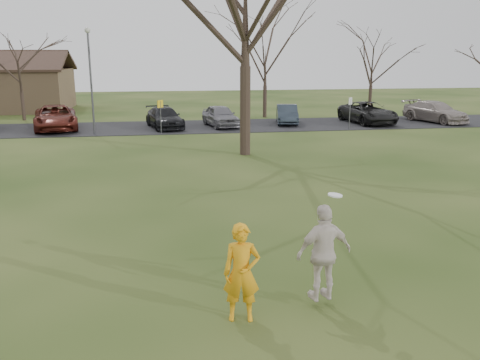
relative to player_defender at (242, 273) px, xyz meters
The scene contains 15 objects.
ground 1.25m from the player_defender, 36.04° to the left, with size 120.00×120.00×0.00m, color #1E380F.
parking_strip 25.52m from the player_defender, 88.46° to the left, with size 62.00×6.50×0.04m, color black.
player_defender is the anchor object (origin of this frame).
car_2 26.63m from the player_defender, 107.44° to the left, with size 2.56×5.56×1.54m, color #561C14.
car_3 25.11m from the player_defender, 92.44° to the left, with size 1.86×4.56×1.32m, color black.
car_4 25.30m from the player_defender, 84.00° to the left, with size 1.68×4.17×1.42m, color slate.
car_5 26.87m from the player_defender, 74.02° to the left, with size 1.38×3.96×1.30m, color #29333D.
car_6 28.41m from the player_defender, 62.60° to the left, with size 2.45×5.31×1.48m, color black.
car_7 30.94m from the player_defender, 54.15° to the left, with size 2.04×5.02×1.46m, color gray.
catching_play 1.64m from the player_defender, ahead, with size 1.17×0.64×2.11m.
lamp_post 23.80m from the player_defender, 103.01° to the left, with size 0.34×0.34×6.27m.
sign_yellow 22.54m from the player_defender, 93.34° to the left, with size 0.35×0.35×2.08m.
sign_white 24.91m from the player_defender, 64.59° to the left, with size 0.35×0.35×2.08m.
big_tree 16.87m from the player_defender, 80.17° to the left, with size 9.00×9.00×14.00m, color #352821, non-canonical shape.
small_tree_row 31.12m from the player_defender, 80.58° to the left, with size 55.00×5.90×8.50m.
Camera 1 is at (-2.03, -8.73, 4.73)m, focal length 37.55 mm.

